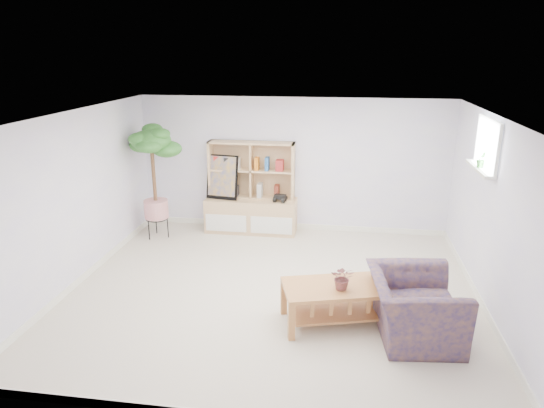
# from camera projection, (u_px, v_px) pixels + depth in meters

# --- Properties ---
(floor) EXTENTS (5.50, 5.00, 0.01)m
(floor) POSITION_uv_depth(u_px,v_px,m) (272.00, 291.00, 6.67)
(floor) COLOR beige
(floor) RESTS_ON ground
(ceiling) EXTENTS (5.50, 5.00, 0.01)m
(ceiling) POSITION_uv_depth(u_px,v_px,m) (272.00, 116.00, 5.94)
(ceiling) COLOR white
(ceiling) RESTS_ON walls
(walls) EXTENTS (5.51, 5.01, 2.40)m
(walls) POSITION_uv_depth(u_px,v_px,m) (272.00, 208.00, 6.31)
(walls) COLOR white
(walls) RESTS_ON floor
(baseboard) EXTENTS (5.50, 5.00, 0.10)m
(baseboard) POSITION_uv_depth(u_px,v_px,m) (272.00, 288.00, 6.66)
(baseboard) COLOR white
(baseboard) RESTS_ON floor
(window) EXTENTS (0.10, 0.98, 0.68)m
(window) POSITION_uv_depth(u_px,v_px,m) (488.00, 145.00, 6.25)
(window) COLOR #C4E0FF
(window) RESTS_ON walls
(window_sill) EXTENTS (0.14, 1.00, 0.04)m
(window_sill) POSITION_uv_depth(u_px,v_px,m) (480.00, 169.00, 6.35)
(window_sill) COLOR white
(window_sill) RESTS_ON walls
(storage_unit) EXTENTS (1.63, 0.55, 1.63)m
(storage_unit) POSITION_uv_depth(u_px,v_px,m) (251.00, 188.00, 8.63)
(storage_unit) COLOR tan
(storage_unit) RESTS_ON floor
(poster) EXTENTS (0.59, 0.22, 0.79)m
(poster) POSITION_uv_depth(u_px,v_px,m) (222.00, 177.00, 8.61)
(poster) COLOR gold
(poster) RESTS_ON storage_unit
(toy_truck) EXTENTS (0.32, 0.25, 0.15)m
(toy_truck) POSITION_uv_depth(u_px,v_px,m) (280.00, 198.00, 8.52)
(toy_truck) COLOR black
(toy_truck) RESTS_ON storage_unit
(coffee_table) EXTENTS (1.34, 0.96, 0.49)m
(coffee_table) POSITION_uv_depth(u_px,v_px,m) (334.00, 304.00, 5.83)
(coffee_table) COLOR #AC793D
(coffee_table) RESTS_ON floor
(table_plant) EXTENTS (0.28, 0.24, 0.30)m
(table_plant) POSITION_uv_depth(u_px,v_px,m) (343.00, 278.00, 5.63)
(table_plant) COLOR #1D4926
(table_plant) RESTS_ON coffee_table
(floor_tree) EXTENTS (0.74, 0.74, 1.99)m
(floor_tree) POSITION_uv_depth(u_px,v_px,m) (154.00, 183.00, 8.30)
(floor_tree) COLOR #2E7224
(floor_tree) RESTS_ON floor
(armchair) EXTENTS (1.10, 1.23, 0.84)m
(armchair) POSITION_uv_depth(u_px,v_px,m) (414.00, 303.00, 5.52)
(armchair) COLOR navy
(armchair) RESTS_ON floor
(sill_plant) EXTENTS (0.15, 0.13, 0.22)m
(sill_plant) POSITION_uv_depth(u_px,v_px,m) (481.00, 159.00, 6.31)
(sill_plant) COLOR #2E7224
(sill_plant) RESTS_ON window_sill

